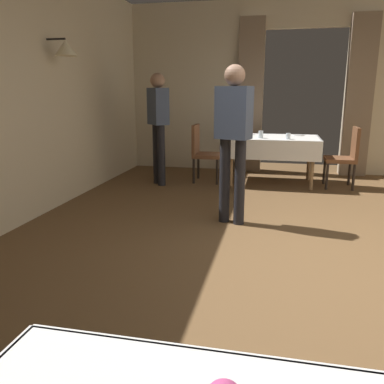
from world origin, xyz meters
TOP-DOWN VIEW (x-y plane):
  - ground at (0.00, 0.00)m, footprint 10.08×10.08m
  - wall_back at (0.00, 4.18)m, footprint 6.40×0.27m
  - dining_table_mid at (-0.48, 3.11)m, footprint 1.45×0.96m
  - chair_mid_right at (0.63, 3.02)m, footprint 0.44×0.44m
  - chair_mid_left at (-1.59, 3.01)m, footprint 0.44×0.44m
  - plate_mid_a at (-0.07, 3.40)m, footprint 0.18×0.18m
  - glass_mid_b at (-0.66, 2.88)m, footprint 0.07×0.07m
  - glass_mid_c at (-0.25, 2.82)m, footprint 0.07×0.07m
  - glass_mid_d at (-0.86, 3.38)m, footprint 0.07×0.07m
  - person_waiter_by_doorway at (-2.22, 2.65)m, footprint 0.40×0.42m
  - person_diner_standing_aside at (-0.87, 0.97)m, footprint 0.41×0.32m

SIDE VIEW (x-z plane):
  - ground at x=0.00m, z-range 0.00..0.00m
  - chair_mid_right at x=0.63m, z-range 0.05..0.98m
  - chair_mid_left at x=-1.59m, z-range 0.05..0.98m
  - dining_table_mid at x=-0.48m, z-range 0.28..1.03m
  - plate_mid_a at x=-0.07m, z-range 0.75..0.76m
  - glass_mid_d at x=-0.86m, z-range 0.75..0.84m
  - glass_mid_c at x=-0.25m, z-range 0.75..0.84m
  - glass_mid_b at x=-0.66m, z-range 0.75..0.86m
  - person_waiter_by_doorway at x=-2.22m, z-range 0.16..1.88m
  - person_diner_standing_aside at x=-0.87m, z-range 0.16..1.88m
  - wall_back at x=0.00m, z-range 0.02..3.02m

